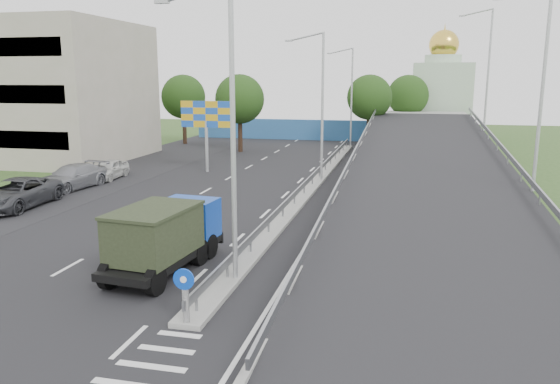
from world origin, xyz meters
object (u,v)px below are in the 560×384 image
(sign_bollard, at_px, (185,295))
(billboard, at_px, (206,118))
(dump_truck, at_px, (165,234))
(parked_car_e, at_px, (109,169))
(lamp_post_mid, at_px, (320,99))
(church, at_px, (441,94))
(parked_car_d, at_px, (72,177))
(lamp_post_far, at_px, (350,92))
(lamp_post_near, at_px, (227,120))
(parked_car_c, at_px, (16,194))

(sign_bollard, relative_size, billboard, 0.30)
(dump_truck, xyz_separation_m, parked_car_e, (-12.28, 16.92, -0.73))
(lamp_post_mid, relative_size, church, 0.73)
(sign_bollard, xyz_separation_m, dump_truck, (-2.66, 4.49, 0.41))
(lamp_post_mid, relative_size, parked_car_d, 1.84)
(billboard, xyz_separation_m, parked_car_d, (-6.37, -8.22, -3.39))
(sign_bollard, bearing_deg, dump_truck, 120.70)
(billboard, distance_m, parked_car_d, 10.94)
(church, bearing_deg, sign_bollard, -99.81)
(lamp_post_far, distance_m, billboard, 20.24)
(lamp_post_far, bearing_deg, church, 54.76)
(lamp_post_far, height_order, dump_truck, lamp_post_far)
(lamp_post_mid, bearing_deg, parked_car_e, -170.88)
(lamp_post_far, bearing_deg, lamp_post_mid, -90.00)
(lamp_post_near, distance_m, parked_car_e, 23.70)
(lamp_post_near, relative_size, lamp_post_mid, 1.00)
(parked_car_c, distance_m, parked_car_d, 5.52)
(dump_truck, xyz_separation_m, parked_car_d, (-12.71, 13.12, -0.65))
(church, bearing_deg, lamp_post_far, -125.24)
(lamp_post_near, bearing_deg, dump_truck, 166.60)
(parked_car_e, bearing_deg, parked_car_d, -100.45)
(sign_bollard, xyz_separation_m, billboard, (-9.00, 25.83, 3.15))
(lamp_post_mid, distance_m, dump_truck, 20.02)
(lamp_post_near, distance_m, billboard, 23.87)
(billboard, height_order, dump_truck, billboard)
(lamp_post_far, relative_size, church, 0.73)
(parked_car_c, bearing_deg, lamp_post_mid, 33.82)
(church, height_order, parked_car_e, church)
(billboard, relative_size, parked_car_d, 1.01)
(church, bearing_deg, parked_car_d, -122.24)
(lamp_post_mid, bearing_deg, parked_car_c, -142.65)
(dump_truck, bearing_deg, parked_car_d, 139.89)
(billboard, height_order, parked_car_c, billboard)
(lamp_post_mid, height_order, lamp_post_far, same)
(parked_car_c, distance_m, parked_car_e, 9.34)
(lamp_post_mid, distance_m, church, 35.41)
(lamp_post_near, bearing_deg, parked_car_e, 130.57)
(lamp_post_mid, xyz_separation_m, parked_car_c, (-15.39, -11.75, -4.98))
(sign_bollard, distance_m, parked_car_e, 26.11)
(sign_bollard, bearing_deg, lamp_post_near, 88.36)
(lamp_post_near, xyz_separation_m, parked_car_e, (-15.06, 17.58, -5.10))
(church, distance_m, parked_car_c, 52.46)
(lamp_post_far, bearing_deg, parked_car_e, -123.89)
(dump_truck, bearing_deg, billboard, 112.33)
(parked_car_c, bearing_deg, lamp_post_far, 60.61)
(lamp_post_far, xyz_separation_m, parked_car_c, (-15.39, -31.75, -4.98))
(parked_car_d, bearing_deg, lamp_post_near, -34.20)
(billboard, relative_size, parked_car_e, 1.32)
(lamp_post_far, height_order, church, church)
(church, xyz_separation_m, parked_car_d, (-25.37, -40.22, -4.52))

